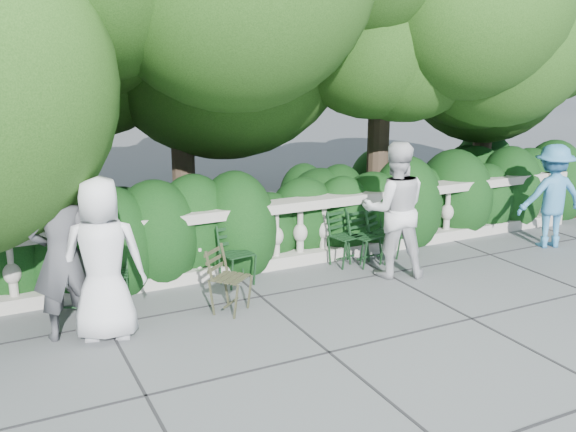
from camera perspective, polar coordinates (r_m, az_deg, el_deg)
name	(u,v)px	position (r m, az deg, el deg)	size (l,w,h in m)	color
ground	(324,312)	(8.10, 3.20, -8.48)	(90.00, 90.00, 0.00)	#4B4F53
balustrade	(264,237)	(9.44, -2.17, -1.92)	(12.00, 0.44, 1.00)	#9E998E
shrub_hedge	(234,247)	(10.64, -4.82, -2.78)	(15.00, 2.60, 1.70)	black
chair_a	(67,321)	(8.25, -19.09, -8.84)	(0.44, 0.48, 0.84)	black
chair_b	(243,288)	(8.87, -4.04, -6.37)	(0.44, 0.48, 0.84)	black
chair_c	(114,312)	(8.37, -15.20, -8.21)	(0.44, 0.48, 0.84)	black
chair_d	(352,267)	(9.70, 5.67, -4.55)	(0.44, 0.48, 0.84)	black
chair_e	(372,267)	(9.74, 7.47, -4.52)	(0.44, 0.48, 0.84)	black
chair_f	(391,262)	(9.99, 9.14, -4.09)	(0.44, 0.48, 0.84)	black
chair_weathered	(241,313)	(8.05, -4.16, -8.64)	(0.44, 0.48, 0.84)	black
person_businessman	(103,259)	(7.37, -16.14, -3.72)	(0.91, 0.59, 1.86)	silver
person_woman_grey	(62,256)	(7.52, -19.46, -3.41)	(0.70, 0.46, 1.91)	#414247
person_casual_man	(394,210)	(9.19, 9.44, 0.55)	(0.94, 0.73, 1.94)	silver
person_older_blue	(552,196)	(11.30, 22.39, 1.64)	(1.10, 0.63, 1.70)	teal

